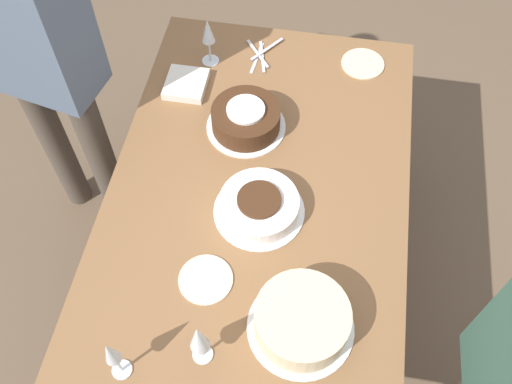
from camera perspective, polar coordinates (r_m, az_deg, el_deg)
ground_plane at (r=2.50m, az=-0.00°, el=-9.65°), size 12.00×12.00×0.00m
dining_table at (r=1.94m, az=-0.00°, el=-2.31°), size 1.64×0.99×0.72m
cake_center_white at (r=1.81m, az=0.32°, el=-1.40°), size 0.29×0.29×0.08m
cake_front_chocolate at (r=2.01m, az=-1.02°, el=7.33°), size 0.28×0.28×0.10m
cake_back_decorated at (r=1.63m, az=4.59°, el=-12.72°), size 0.31×0.31×0.11m
wine_glass_near at (r=1.52m, az=-5.76°, el=-14.34°), size 0.06×0.06×0.21m
wine_glass_far at (r=1.54m, az=-14.30°, el=-15.43°), size 0.06×0.06×0.21m
wine_glass_extra at (r=2.18m, az=-4.81°, el=15.50°), size 0.07×0.07×0.20m
dessert_plate_left at (r=2.29m, az=10.63°, el=12.50°), size 0.17×0.17×0.01m
dessert_plate_right at (r=1.73m, az=-5.06°, el=-8.71°), size 0.16×0.16×0.01m
fork_pile at (r=2.28m, az=0.50°, el=13.62°), size 0.20×0.14×0.01m
napkin_stack at (r=2.17m, az=-7.01°, el=10.66°), size 0.16×0.15×0.03m
person_cutting at (r=2.06m, az=-21.78°, el=14.24°), size 0.30×0.44×1.69m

